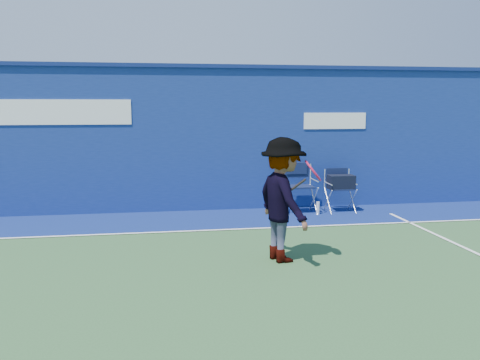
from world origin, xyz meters
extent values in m
plane|color=#2D522C|center=(0.00, 0.00, 0.00)|extent=(80.00, 80.00, 0.00)
cube|color=navy|center=(0.00, 5.20, 1.50)|extent=(24.00, 0.40, 3.00)
cube|color=navy|center=(0.00, 5.20, 3.04)|extent=(24.00, 0.50, 0.08)
cube|color=white|center=(-3.00, 4.99, 2.10)|extent=(4.50, 0.02, 0.50)
cube|color=white|center=(3.60, 4.99, 1.90)|extent=(1.40, 0.02, 0.35)
cube|color=navy|center=(0.00, 4.10, 0.00)|extent=(24.00, 1.80, 0.01)
cube|color=white|center=(0.00, 3.20, 0.01)|extent=(24.00, 0.06, 0.01)
cube|color=#0F183A|center=(2.68, 4.46, 0.55)|extent=(0.54, 0.45, 0.03)
cube|color=silver|center=(2.68, 4.72, 0.78)|extent=(0.61, 0.03, 0.44)
cube|color=#0F183A|center=(2.68, 4.72, 0.87)|extent=(0.54, 0.03, 0.31)
cube|color=#0F183A|center=(2.68, 4.72, 0.91)|extent=(0.44, 0.07, 0.24)
cube|color=#0F183A|center=(3.56, 4.43, 0.49)|extent=(0.47, 0.40, 0.03)
cube|color=silver|center=(3.56, 4.67, 0.69)|extent=(0.54, 0.02, 0.39)
cube|color=#0F183A|center=(3.56, 4.67, 0.77)|extent=(0.47, 0.03, 0.27)
cube|color=black|center=(3.56, 4.40, 0.64)|extent=(0.54, 0.31, 0.29)
cylinder|color=silver|center=(3.01, 4.23, 0.13)|extent=(0.07, 0.07, 0.27)
imported|color=#EA4738|center=(1.52, 1.29, 0.89)|extent=(0.93, 1.28, 1.79)
torus|color=#AC173C|center=(1.92, 1.17, 1.32)|extent=(0.33, 0.42, 0.31)
cylinder|color=gray|center=(1.92, 1.17, 1.32)|extent=(0.26, 0.35, 0.25)
cylinder|color=black|center=(1.66, 1.11, 1.11)|extent=(0.29, 0.10, 0.24)
camera|label=1|loc=(-0.24, -5.65, 2.22)|focal=38.00mm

